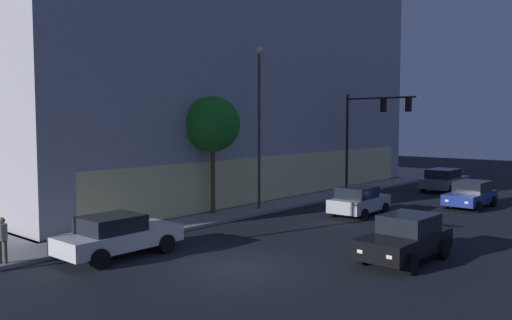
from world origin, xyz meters
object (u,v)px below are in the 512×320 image
object	(u,v)px
modern_building	(141,61)
car_silver	(359,201)
car_black	(406,238)
car_white	(117,235)
street_lamp_sidewalk	(259,109)
traffic_light_far_corner	(371,122)
sidewalk_tree	(213,125)
car_blue	(471,194)
car_grey	(444,180)
pedestrian_waiting	(2,236)

from	to	relation	value
modern_building	car_silver	world-z (taller)	modern_building
car_black	car_white	bearing A→B (deg)	127.37
street_lamp_sidewalk	car_black	world-z (taller)	street_lamp_sidewalk
car_black	car_silver	distance (m)	9.06
modern_building	traffic_light_far_corner	bearing A→B (deg)	-73.58
sidewalk_tree	car_silver	distance (m)	8.85
modern_building	car_black	distance (m)	30.43
car_white	car_silver	size ratio (longest dim) A/B	1.16
street_lamp_sidewalk	car_silver	size ratio (longest dim) A/B	2.23
car_white	car_blue	size ratio (longest dim) A/B	1.07
car_blue	street_lamp_sidewalk	bearing A→B (deg)	136.24
modern_building	sidewalk_tree	size ratio (longest dim) A/B	5.34
car_grey	sidewalk_tree	bearing A→B (deg)	162.29
pedestrian_waiting	car_black	xyz separation A→B (m)	(9.86, -10.16, -0.25)
sidewalk_tree	car_grey	world-z (taller)	sidewalk_tree
sidewalk_tree	car_grey	size ratio (longest dim) A/B	1.32
car_white	car_grey	distance (m)	26.26
traffic_light_far_corner	sidewalk_tree	xyz separation A→B (m)	(-12.61, 2.55, -0.17)
traffic_light_far_corner	car_silver	world-z (taller)	traffic_light_far_corner
sidewalk_tree	traffic_light_far_corner	bearing A→B (deg)	-11.42
traffic_light_far_corner	car_grey	bearing A→B (deg)	-30.82
traffic_light_far_corner	sidewalk_tree	bearing A→B (deg)	168.58
car_blue	car_grey	size ratio (longest dim) A/B	0.93
car_grey	traffic_light_far_corner	bearing A→B (deg)	149.18
car_black	car_grey	size ratio (longest dim) A/B	0.93
car_silver	car_grey	distance (m)	12.78
car_white	car_grey	bearing A→B (deg)	-5.29
modern_building	street_lamp_sidewalk	xyz separation A→B (m)	(-4.42, -16.71, -4.42)
street_lamp_sidewalk	pedestrian_waiting	xyz separation A→B (m)	(-14.42, -0.67, -4.64)
sidewalk_tree	pedestrian_waiting	distance (m)	12.34
pedestrian_waiting	car_black	distance (m)	14.16
pedestrian_waiting	car_white	xyz separation A→B (m)	(3.43, -1.75, -0.29)
street_lamp_sidewalk	car_silver	world-z (taller)	street_lamp_sidewalk
pedestrian_waiting	street_lamp_sidewalk	bearing A→B (deg)	2.64
car_blue	car_grey	bearing A→B (deg)	32.34
traffic_light_far_corner	sidewalk_tree	world-z (taller)	traffic_light_far_corner
modern_building	traffic_light_far_corner	xyz separation A→B (m)	(5.41, -18.37, -5.09)
modern_building	car_white	world-z (taller)	modern_building
traffic_light_far_corner	car_blue	xyz separation A→B (m)	(-0.76, -7.03, -4.29)
car_silver	car_black	bearing A→B (deg)	-140.08
pedestrian_waiting	car_white	bearing A→B (deg)	-27.03
sidewalk_tree	car_blue	size ratio (longest dim) A/B	1.42
modern_building	car_black	size ratio (longest dim) A/B	7.62
sidewalk_tree	car_black	distance (m)	12.53
car_blue	car_black	bearing A→B (deg)	-171.09
traffic_light_far_corner	pedestrian_waiting	xyz separation A→B (m)	(-24.25, 0.99, -3.97)
modern_building	car_blue	xyz separation A→B (m)	(4.65, -25.40, -9.37)
modern_building	pedestrian_waiting	world-z (taller)	modern_building
modern_building	traffic_light_far_corner	world-z (taller)	modern_building
pedestrian_waiting	car_blue	distance (m)	24.83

